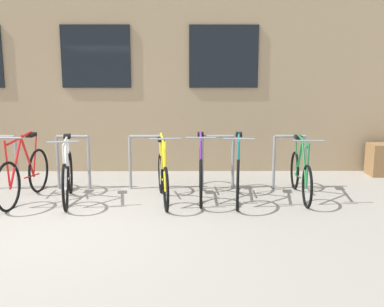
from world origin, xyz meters
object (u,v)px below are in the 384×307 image
Objects in this scene: bicycle_red at (24,175)px; bicycle_yellow at (163,177)px; bicycle_white at (68,176)px; bicycle_purple at (201,172)px; bicycle_green at (301,174)px; bicycle_teal at (238,174)px.

bicycle_yellow is (2.12, -0.05, -0.03)m from bicycle_red.
bicycle_red is 0.66m from bicycle_white.
bicycle_purple is 1.57m from bicycle_green.
bicycle_purple reaches higher than bicycle_green.
bicycle_red is 1.06× the size of bicycle_white.
bicycle_red is at bearing 179.93° from bicycle_teal.
bicycle_teal is (1.15, 0.04, 0.03)m from bicycle_yellow.
bicycle_purple is 0.62m from bicycle_yellow.
bicycle_green is at bearing 8.57° from bicycle_teal.
bicycle_green is (2.14, 0.19, -0.01)m from bicycle_yellow.
bicycle_yellow is at bearing -174.89° from bicycle_green.
bicycle_teal reaches higher than bicycle_purple.
bicycle_white is 3.60m from bicycle_green.
bicycle_purple is at bearing 3.88° from bicycle_red.
bicycle_green is 1.01m from bicycle_teal.
bicycle_red reaches higher than bicycle_yellow.
bicycle_red is 4.26m from bicycle_green.
bicycle_green is (3.60, 0.17, -0.02)m from bicycle_white.
bicycle_white is at bearing -179.54° from bicycle_teal.
bicycle_teal is at bearing 2.07° from bicycle_yellow.
bicycle_white is 1.00× the size of bicycle_yellow.
bicycle_white is at bearing -2.13° from bicycle_red.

